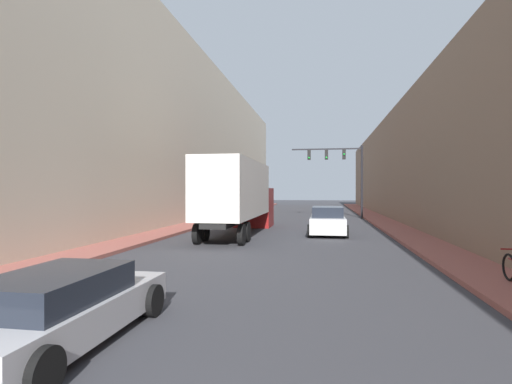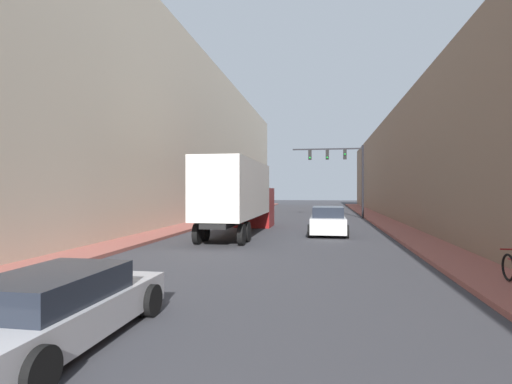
# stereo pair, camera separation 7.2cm
# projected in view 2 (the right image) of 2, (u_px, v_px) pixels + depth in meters

# --- Properties ---
(sidewalk_right) EXTENTS (2.02, 80.00, 0.15)m
(sidewalk_right) POSITION_uv_depth(u_px,v_px,m) (386.00, 223.00, 29.81)
(sidewalk_right) COLOR #9E564C
(sidewalk_right) RESTS_ON ground
(sidewalk_left) EXTENTS (2.02, 80.00, 0.15)m
(sidewalk_left) POSITION_uv_depth(u_px,v_px,m) (209.00, 221.00, 32.12)
(sidewalk_left) COLOR #9E564C
(sidewalk_left) RESTS_ON ground
(building_right) EXTENTS (6.00, 80.00, 9.23)m
(building_right) POSITION_uv_depth(u_px,v_px,m) (443.00, 162.00, 29.11)
(building_right) COLOR #846B56
(building_right) RESTS_ON ground
(building_left) EXTENTS (6.00, 80.00, 14.45)m
(building_left) POSITION_uv_depth(u_px,v_px,m) (162.00, 133.00, 32.77)
(building_left) COLOR beige
(building_left) RESTS_ON ground
(semi_truck) EXTENTS (2.41, 12.07, 4.11)m
(semi_truck) POSITION_uv_depth(u_px,v_px,m) (240.00, 195.00, 23.04)
(semi_truck) COLOR silver
(semi_truck) RESTS_ON ground
(sedan_car) EXTENTS (1.97, 4.50, 1.22)m
(sedan_car) POSITION_uv_depth(u_px,v_px,m) (59.00, 308.00, 6.58)
(sedan_car) COLOR #B7B7BC
(sedan_car) RESTS_ON ground
(suv_car) EXTENTS (2.16, 4.62, 1.60)m
(suv_car) POSITION_uv_depth(u_px,v_px,m) (328.00, 221.00, 22.76)
(suv_car) COLOR silver
(suv_car) RESTS_ON ground
(traffic_signal_gantry) EXTENTS (6.39, 0.35, 6.58)m
(traffic_signal_gantry) POSITION_uv_depth(u_px,v_px,m) (344.00, 166.00, 36.06)
(traffic_signal_gantry) COLOR black
(traffic_signal_gantry) RESTS_ON ground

